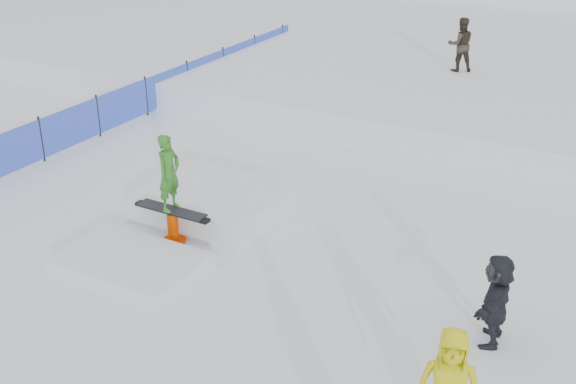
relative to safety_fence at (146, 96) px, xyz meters
The scene contains 6 objects.
ground 9.28m from the safety_fence, 45.44° to the right, with size 120.00×120.00×0.00m, color white.
snow_midrise 11.43m from the safety_fence, 55.34° to the left, with size 50.00×18.00×0.80m, color white.
safety_fence is the anchor object (origin of this frame).
walker_olive 9.09m from the safety_fence, 39.72° to the left, with size 0.75×0.59×1.55m, color #32291E.
spectator_dark 12.37m from the safety_fence, 27.17° to the right, with size 1.34×0.43×1.44m, color #22242B.
jib_rail_feature 7.07m from the safety_fence, 44.08° to the right, with size 2.60×4.40×2.11m.
Camera 1 is at (6.13, -8.13, 6.49)m, focal length 45.00 mm.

